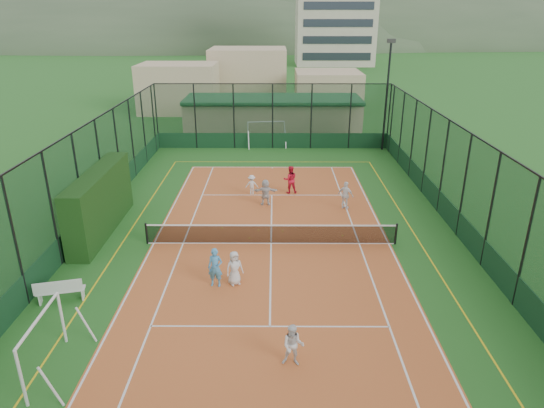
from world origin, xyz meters
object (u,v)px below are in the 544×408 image
at_px(floodlight_ne, 387,96).
at_px(futsal_goal_far, 266,134).
at_px(child_far_left, 252,185).
at_px(child_near_right, 293,346).
at_px(child_far_right, 346,195).
at_px(coach, 290,180).
at_px(white_bench, 61,290).
at_px(futsal_goal_near, 43,345).
at_px(child_near_left, 234,268).
at_px(child_near_mid, 215,268).
at_px(child_far_back, 265,192).
at_px(clubhouse, 273,116).

bearing_deg(floodlight_ne, futsal_goal_far, 173.24).
bearing_deg(child_far_left, child_near_right, 95.68).
bearing_deg(futsal_goal_far, child_far_right, -77.63).
bearing_deg(coach, white_bench, 44.94).
height_order(futsal_goal_near, child_far_left, futsal_goal_near).
xyz_separation_m(floodlight_ne, child_far_left, (-9.78, -10.02, -3.53)).
distance_m(floodlight_ne, white_bench, 27.23).
bearing_deg(child_far_left, coach, -175.98).
relative_size(floodlight_ne, futsal_goal_far, 2.73).
relative_size(child_near_left, child_far_right, 0.91).
height_order(futsal_goal_near, child_far_right, futsal_goal_near).
bearing_deg(child_far_right, child_near_mid, 85.33).
distance_m(futsal_goal_far, child_far_right, 14.08).
xyz_separation_m(futsal_goal_far, child_far_back, (0.16, -12.79, -0.23)).
relative_size(child_near_mid, child_far_back, 1.08).
xyz_separation_m(child_near_mid, coach, (3.24, 10.52, 0.03)).
height_order(clubhouse, futsal_goal_near, clubhouse).
bearing_deg(child_near_right, futsal_goal_far, 99.77).
relative_size(white_bench, coach, 1.03).
bearing_deg(child_near_right, coach, 95.68).
distance_m(child_far_right, coach, 3.84).
distance_m(child_near_right, child_far_right, 13.09).
xyz_separation_m(white_bench, child_near_left, (6.38, 1.25, 0.23)).
xyz_separation_m(futsal_goal_near, child_far_left, (5.49, 15.21, -0.33)).
bearing_deg(white_bench, child_far_right, 24.01).
distance_m(child_near_mid, child_far_right, 10.17).
bearing_deg(futsal_goal_far, coach, -88.11).
height_order(child_near_mid, coach, coach).
relative_size(child_far_left, child_far_back, 0.80).
xyz_separation_m(child_far_left, child_far_right, (5.22, -2.23, 0.18)).
relative_size(floodlight_ne, child_near_right, 5.90).
bearing_deg(child_near_left, child_near_mid, 165.59).
xyz_separation_m(child_near_left, child_far_back, (1.07, 8.48, 0.03)).
distance_m(futsal_goal_near, child_far_right, 16.83).
distance_m(clubhouse, futsal_goal_near, 31.35).
xyz_separation_m(floodlight_ne, child_near_mid, (-10.75, -20.31, -3.32)).
xyz_separation_m(futsal_goal_far, coach, (1.60, -10.87, -0.13)).
bearing_deg(white_bench, child_near_mid, -2.63).
distance_m(clubhouse, child_far_right, 18.12).
bearing_deg(child_near_left, white_bench, 166.51).
relative_size(white_bench, child_near_mid, 1.07).
height_order(white_bench, coach, coach).
bearing_deg(clubhouse, child_far_right, -77.12).
relative_size(child_near_left, coach, 0.85).
xyz_separation_m(floodlight_ne, child_near_left, (-10.02, -20.18, -3.41)).
xyz_separation_m(floodlight_ne, child_far_back, (-8.95, -11.71, -3.38)).
bearing_deg(child_near_left, floodlight_ne, 39.06).
relative_size(child_near_left, child_near_mid, 0.88).
bearing_deg(coach, child_near_mid, 65.20).
relative_size(floodlight_ne, white_bench, 4.82).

